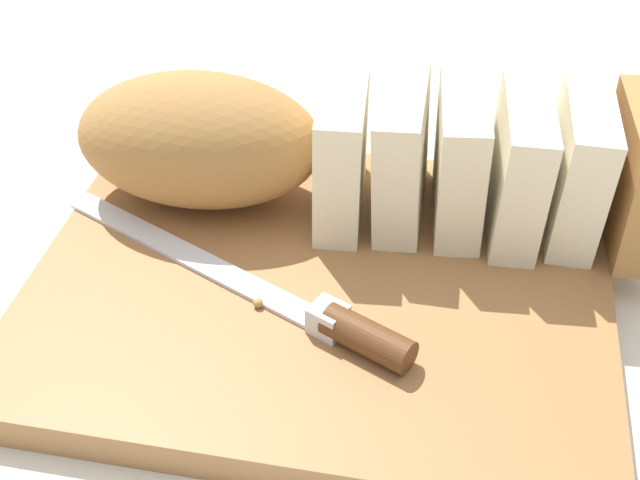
# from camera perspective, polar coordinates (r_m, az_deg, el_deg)

# --- Properties ---
(ground_plane) EXTENTS (3.00, 3.00, 0.00)m
(ground_plane) POSITION_cam_1_polar(r_m,az_deg,el_deg) (0.55, 0.00, -4.25)
(ground_plane) COLOR silver
(cutting_board) EXTENTS (0.37, 0.29, 0.02)m
(cutting_board) POSITION_cam_1_polar(r_m,az_deg,el_deg) (0.54, 0.00, -3.37)
(cutting_board) COLOR #9E6B3D
(cutting_board) RESTS_ON ground_plane
(bread_loaf) EXTENTS (0.40, 0.12, 0.09)m
(bread_loaf) POSITION_cam_1_polar(r_m,az_deg,el_deg) (0.57, 1.62, 6.04)
(bread_loaf) COLOR #A8753D
(bread_loaf) RESTS_ON cutting_board
(bread_knife) EXTENTS (0.25, 0.13, 0.02)m
(bread_knife) POSITION_cam_1_polar(r_m,az_deg,el_deg) (0.50, -0.71, -4.84)
(bread_knife) COLOR silver
(bread_knife) RESTS_ON cutting_board
(crumb_near_knife) EXTENTS (0.01, 0.01, 0.01)m
(crumb_near_knife) POSITION_cam_1_polar(r_m,az_deg,el_deg) (0.56, 1.47, 0.11)
(crumb_near_knife) COLOR tan
(crumb_near_knife) RESTS_ON cutting_board
(crumb_near_loaf) EXTENTS (0.01, 0.01, 0.01)m
(crumb_near_loaf) POSITION_cam_1_polar(r_m,az_deg,el_deg) (0.52, -4.19, -4.25)
(crumb_near_loaf) COLOR tan
(crumb_near_loaf) RESTS_ON cutting_board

